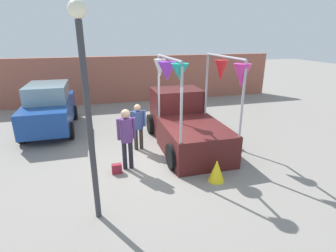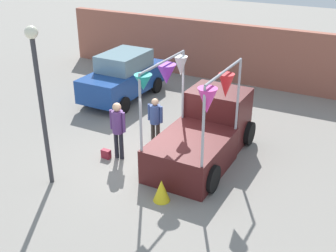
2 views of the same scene
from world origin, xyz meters
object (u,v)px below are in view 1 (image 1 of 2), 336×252
object	(u,v)px
person_vendor	(138,123)
street_lamp	(86,90)
parked_car	(49,107)
folded_kite_bundle_sunflower	(217,171)
person_customer	(127,133)
handbag	(117,169)
vendor_truck	(184,120)

from	to	relation	value
person_vendor	street_lamp	bearing A→B (deg)	-113.51
person_vendor	parked_car	bearing A→B (deg)	137.07
parked_car	folded_kite_bundle_sunflower	world-z (taller)	parked_car
person_customer	street_lamp	distance (m)	2.74
person_customer	handbag	bearing A→B (deg)	-150.26
vendor_truck	handbag	distance (m)	3.09
parked_car	person_customer	bearing A→B (deg)	-58.17
parked_car	person_customer	distance (m)	4.97
person_customer	vendor_truck	bearing A→B (deg)	32.38
parked_car	vendor_truck	bearing A→B (deg)	-30.41
vendor_truck	parked_car	world-z (taller)	vendor_truck
parked_car	handbag	world-z (taller)	parked_car
handbag	street_lamp	xyz separation A→B (m)	(-0.55, -1.79, 2.63)
vendor_truck	folded_kite_bundle_sunflower	bearing A→B (deg)	-90.03
person_vendor	handbag	bearing A→B (deg)	-120.48
person_customer	folded_kite_bundle_sunflower	bearing A→B (deg)	-31.12
parked_car	person_customer	xyz separation A→B (m)	(2.62, -4.22, 0.15)
person_vendor	handbag	world-z (taller)	person_vendor
person_customer	folded_kite_bundle_sunflower	xyz separation A→B (m)	(2.19, -1.32, -0.80)
vendor_truck	folded_kite_bundle_sunflower	xyz separation A→B (m)	(-0.00, -2.72, -0.57)
person_vendor	street_lamp	size ratio (longest dim) A/B	0.37
folded_kite_bundle_sunflower	vendor_truck	bearing A→B (deg)	89.97
parked_car	handbag	bearing A→B (deg)	-62.82
person_customer	person_vendor	size ratio (longest dim) A/B	1.14
parked_car	folded_kite_bundle_sunflower	bearing A→B (deg)	-49.03
handbag	folded_kite_bundle_sunflower	bearing A→B (deg)	-23.85
parked_car	street_lamp	world-z (taller)	street_lamp
handbag	person_customer	bearing A→B (deg)	29.74
vendor_truck	parked_car	size ratio (longest dim) A/B	1.02
vendor_truck	street_lamp	world-z (taller)	street_lamp
handbag	parked_car	bearing A→B (deg)	117.18
person_customer	street_lamp	xyz separation A→B (m)	(-0.90, -1.99, 1.67)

